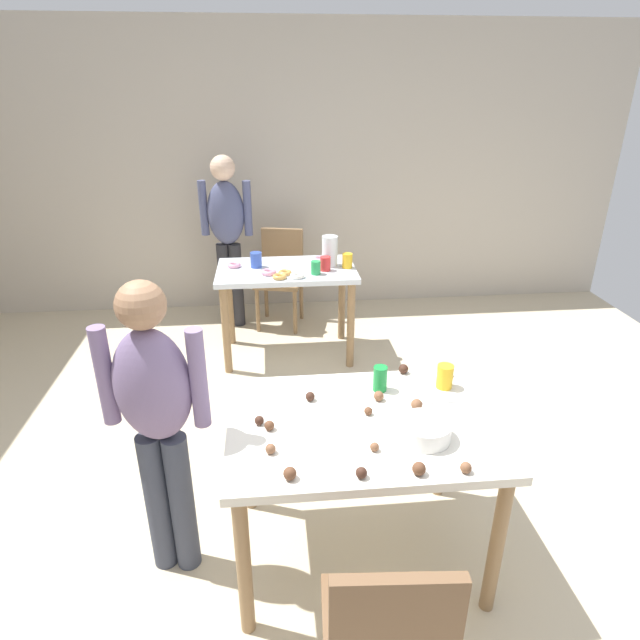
% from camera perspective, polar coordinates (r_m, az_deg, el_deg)
% --- Properties ---
extents(ground_plane, '(6.40, 6.40, 0.00)m').
position_cam_1_polar(ground_plane, '(2.87, 1.24, -22.48)').
color(ground_plane, beige).
extents(wall_back, '(6.40, 0.10, 2.60)m').
position_cam_1_polar(wall_back, '(5.22, -2.94, 15.42)').
color(wall_back, '#BCB2A3').
rests_on(wall_back, ground_plane).
extents(dining_table_near, '(1.14, 0.83, 0.75)m').
position_cam_1_polar(dining_table_near, '(2.40, 4.32, -12.65)').
color(dining_table_near, silver).
rests_on(dining_table_near, ground_plane).
extents(dining_table_far, '(1.08, 0.63, 0.75)m').
position_cam_1_polar(dining_table_far, '(4.24, -3.57, 3.95)').
color(dining_table_far, silver).
rests_on(dining_table_far, ground_plane).
extents(chair_near_table, '(0.43, 0.43, 0.87)m').
position_cam_1_polar(chair_near_table, '(1.96, 7.17, -30.39)').
color(chair_near_table, brown).
rests_on(chair_near_table, ground_plane).
extents(chair_far_table, '(0.48, 0.48, 0.87)m').
position_cam_1_polar(chair_far_table, '(4.91, -4.19, 5.17)').
color(chair_far_table, olive).
rests_on(chair_far_table, ground_plane).
extents(person_girl_near, '(0.46, 0.25, 1.41)m').
position_cam_1_polar(person_girl_near, '(2.33, -17.01, -9.39)').
color(person_girl_near, '#383D4C').
rests_on(person_girl_near, ground_plane).
extents(person_adult_far, '(0.46, 0.24, 1.53)m').
position_cam_1_polar(person_adult_far, '(4.79, -9.88, 9.65)').
color(person_adult_far, '#28282D').
rests_on(person_adult_far, ground_plane).
extents(mixing_bowl, '(0.21, 0.21, 0.08)m').
position_cam_1_polar(mixing_bowl, '(2.26, 11.10, -11.45)').
color(mixing_bowl, white).
rests_on(mixing_bowl, dining_table_near).
extents(soda_can, '(0.07, 0.07, 0.12)m').
position_cam_1_polar(soda_can, '(2.54, 6.42, -6.21)').
color(soda_can, '#198438').
rests_on(soda_can, dining_table_near).
extents(fork_near, '(0.17, 0.02, 0.01)m').
position_cam_1_polar(fork_near, '(2.52, 12.59, -8.52)').
color(fork_near, silver).
rests_on(fork_near, dining_table_near).
extents(cup_near_0, '(0.08, 0.08, 0.12)m').
position_cam_1_polar(cup_near_0, '(2.61, 13.15, -5.87)').
color(cup_near_0, yellow).
rests_on(cup_near_0, dining_table_near).
extents(cake_ball_0, '(0.04, 0.04, 0.04)m').
position_cam_1_polar(cake_ball_0, '(2.38, 5.17, -9.63)').
color(cake_ball_0, brown).
rests_on(cake_ball_0, dining_table_near).
extents(cake_ball_1, '(0.05, 0.05, 0.05)m').
position_cam_1_polar(cake_ball_1, '(2.08, 10.50, -15.30)').
color(cake_ball_1, brown).
rests_on(cake_ball_1, dining_table_near).
extents(cake_ball_2, '(0.04, 0.04, 0.04)m').
position_cam_1_polar(cake_ball_2, '(2.73, 13.57, -5.47)').
color(cake_ball_2, brown).
rests_on(cake_ball_2, dining_table_near).
extents(cake_ball_3, '(0.04, 0.04, 0.04)m').
position_cam_1_polar(cake_ball_3, '(2.28, -5.41, -11.13)').
color(cake_ball_3, brown).
rests_on(cake_ball_3, dining_table_near).
extents(cake_ball_4, '(0.05, 0.05, 0.05)m').
position_cam_1_polar(cake_ball_4, '(2.03, -3.22, -16.01)').
color(cake_ball_4, brown).
rests_on(cake_ball_4, dining_table_near).
extents(cake_ball_5, '(0.04, 0.04, 0.04)m').
position_cam_1_polar(cake_ball_5, '(2.13, 15.28, -14.92)').
color(cake_ball_5, brown).
rests_on(cake_ball_5, dining_table_near).
extents(cake_ball_6, '(0.04, 0.04, 0.04)m').
position_cam_1_polar(cake_ball_6, '(2.16, -5.29, -13.51)').
color(cake_ball_6, brown).
rests_on(cake_ball_6, dining_table_near).
extents(cake_ball_7, '(0.04, 0.04, 0.04)m').
position_cam_1_polar(cake_ball_7, '(2.05, 4.42, -15.91)').
color(cake_ball_7, '#3D2319').
rests_on(cake_ball_7, dining_table_near).
extents(cake_ball_8, '(0.04, 0.04, 0.04)m').
position_cam_1_polar(cake_ball_8, '(2.17, 5.83, -13.30)').
color(cake_ball_8, brown).
rests_on(cake_ball_8, dining_table_near).
extents(cake_ball_9, '(0.05, 0.05, 0.05)m').
position_cam_1_polar(cake_ball_9, '(2.48, 6.27, -8.05)').
color(cake_ball_9, brown).
rests_on(cake_ball_9, dining_table_near).
extents(cake_ball_10, '(0.04, 0.04, 0.04)m').
position_cam_1_polar(cake_ball_10, '(2.46, -1.06, -8.14)').
color(cake_ball_10, '#3D2319').
rests_on(cake_ball_10, dining_table_near).
extents(cake_ball_11, '(0.05, 0.05, 0.05)m').
position_cam_1_polar(cake_ball_11, '(2.44, 10.25, -8.84)').
color(cake_ball_11, brown).
rests_on(cake_ball_11, dining_table_near).
extents(cake_ball_12, '(0.05, 0.05, 0.05)m').
position_cam_1_polar(cake_ball_12, '(2.71, 8.88, -5.17)').
color(cake_ball_12, '#3D2319').
rests_on(cake_ball_12, dining_table_near).
extents(cake_ball_13, '(0.04, 0.04, 0.04)m').
position_cam_1_polar(cake_ball_13, '(2.32, -6.49, -10.58)').
color(cake_ball_13, '#3D2319').
rests_on(cake_ball_13, dining_table_near).
extents(pitcher_far, '(0.12, 0.12, 0.24)m').
position_cam_1_polar(pitcher_far, '(4.22, 1.05, 7.35)').
color(pitcher_far, white).
rests_on(pitcher_far, dining_table_far).
extents(cup_far_0, '(0.09, 0.09, 0.12)m').
position_cam_1_polar(cup_far_0, '(4.23, -6.83, 6.37)').
color(cup_far_0, '#3351B2').
rests_on(cup_far_0, dining_table_far).
extents(cup_far_1, '(0.08, 0.08, 0.11)m').
position_cam_1_polar(cup_far_1, '(4.12, 0.57, 6.02)').
color(cup_far_1, red).
rests_on(cup_far_1, dining_table_far).
extents(cup_far_2, '(0.07, 0.07, 0.10)m').
position_cam_1_polar(cup_far_2, '(4.04, -0.46, 5.59)').
color(cup_far_2, green).
rests_on(cup_far_2, dining_table_far).
extents(cup_far_3, '(0.08, 0.08, 0.11)m').
position_cam_1_polar(cup_far_3, '(4.19, 2.93, 6.33)').
color(cup_far_3, yellow).
rests_on(cup_far_3, dining_table_far).
extents(donut_far_0, '(0.11, 0.11, 0.03)m').
position_cam_1_polar(donut_far_0, '(4.27, -9.14, 5.80)').
color(donut_far_0, pink).
rests_on(donut_far_0, dining_table_far).
extents(donut_far_1, '(0.11, 0.11, 0.03)m').
position_cam_1_polar(donut_far_1, '(3.97, -4.34, 4.63)').
color(donut_far_1, gold).
rests_on(donut_far_1, dining_table_far).
extents(donut_far_2, '(0.12, 0.12, 0.04)m').
position_cam_1_polar(donut_far_2, '(4.07, -5.49, 5.10)').
color(donut_far_2, pink).
rests_on(donut_far_2, dining_table_far).
extents(donut_far_3, '(0.11, 0.11, 0.03)m').
position_cam_1_polar(donut_far_3, '(3.98, -2.44, 4.74)').
color(donut_far_3, white).
rests_on(donut_far_3, dining_table_far).
extents(donut_far_4, '(0.10, 0.10, 0.03)m').
position_cam_1_polar(donut_far_4, '(4.06, -3.76, 5.06)').
color(donut_far_4, gold).
rests_on(donut_far_4, dining_table_far).
extents(donut_far_5, '(0.13, 0.13, 0.04)m').
position_cam_1_polar(donut_far_5, '(4.35, 0.04, 6.47)').
color(donut_far_5, pink).
rests_on(donut_far_5, dining_table_far).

